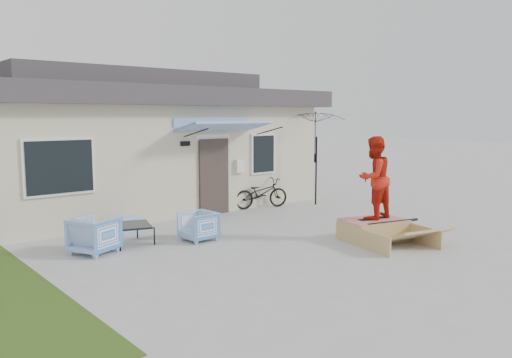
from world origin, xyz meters
TOP-DOWN VIEW (x-y plane):
  - ground at (0.00, 0.00)m, footprint 90.00×90.00m
  - house at (0.00, 7.99)m, footprint 10.80×8.49m
  - loveseat at (-2.04, 4.02)m, footprint 1.34×0.87m
  - armchair_left at (-3.19, 2.65)m, footprint 1.00×1.03m
  - armchair_right at (-1.02, 2.20)m, footprint 0.67×0.71m
  - coffee_table at (-2.35, 2.86)m, footprint 1.10×1.10m
  - bicycle at (2.61, 4.33)m, footprint 1.79×1.01m
  - patio_umbrella at (4.29, 3.71)m, footprint 2.24×2.17m
  - skate_ramp at (2.02, -0.22)m, footprint 1.74×2.07m
  - skateboard at (2.03, -0.17)m, footprint 0.77×0.30m
  - skater at (2.03, -0.17)m, footprint 0.90×0.69m

SIDE VIEW (x-z plane):
  - ground at x=0.00m, z-range 0.00..0.00m
  - coffee_table at x=-2.35m, z-range 0.00..0.43m
  - skate_ramp at x=2.02m, z-range 0.00..0.45m
  - loveseat at x=-2.04m, z-range 0.00..0.50m
  - armchair_right at x=-1.02m, z-range 0.00..0.71m
  - armchair_left at x=-3.19m, z-range 0.00..0.81m
  - skateboard at x=2.03m, z-range 0.45..0.50m
  - bicycle at x=2.61m, z-range 0.00..1.08m
  - skater at x=2.03m, z-range 0.50..2.32m
  - patio_umbrella at x=4.29m, z-range 0.65..2.85m
  - house at x=0.00m, z-range -0.11..3.99m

